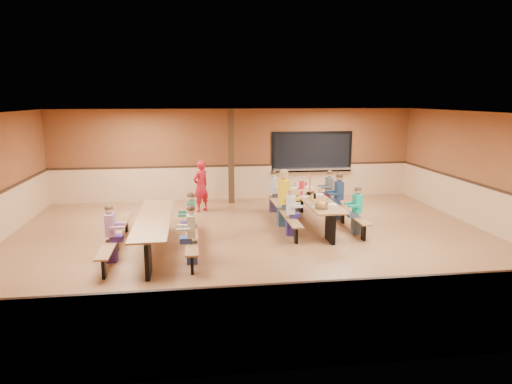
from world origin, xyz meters
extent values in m
plane|color=brown|center=(0.00, 0.00, 0.00)|extent=(12.00, 12.00, 0.00)
cube|color=brown|center=(0.00, 5.00, 1.50)|extent=(12.00, 0.04, 3.00)
cube|color=brown|center=(0.00, -5.00, 1.50)|extent=(12.00, 0.04, 3.00)
cube|color=brown|center=(6.00, 0.00, 1.50)|extent=(0.04, 10.00, 3.00)
cube|color=white|center=(0.00, 0.00, 3.00)|extent=(12.00, 10.00, 0.04)
cube|color=black|center=(2.60, 4.97, 1.55)|extent=(2.60, 0.06, 1.20)
cube|color=silver|center=(2.60, 4.88, 0.98)|extent=(2.70, 0.28, 0.06)
cube|color=#322110|center=(-0.20, 4.40, 1.50)|extent=(0.18, 0.18, 3.00)
cube|color=#98683C|center=(1.76, 1.54, 0.72)|extent=(0.75, 3.60, 0.04)
cube|color=black|center=(1.76, -0.01, 0.35)|extent=(0.08, 0.60, 0.70)
cube|color=black|center=(1.76, 3.09, 0.35)|extent=(0.08, 0.60, 0.70)
cube|color=#98683C|center=(0.94, 1.54, 0.43)|extent=(0.26, 3.60, 0.04)
cube|color=black|center=(0.94, 1.54, 0.21)|extent=(0.06, 0.18, 0.41)
cube|color=#98683C|center=(2.59, 1.54, 0.43)|extent=(0.26, 3.60, 0.04)
cube|color=black|center=(2.59, 1.54, 0.21)|extent=(0.06, 0.18, 0.41)
cube|color=#98683C|center=(-2.30, -0.03, 0.72)|extent=(0.75, 3.60, 0.04)
cube|color=black|center=(-2.30, -1.58, 0.35)|extent=(0.08, 0.60, 0.70)
cube|color=black|center=(-2.30, 1.52, 0.35)|extent=(0.08, 0.60, 0.70)
cube|color=#98683C|center=(-3.13, -0.03, 0.43)|extent=(0.26, 3.60, 0.04)
cube|color=black|center=(-3.13, -0.03, 0.21)|extent=(0.06, 0.18, 0.41)
cube|color=#98683C|center=(-1.48, -0.03, 0.43)|extent=(0.26, 3.60, 0.04)
cube|color=black|center=(-1.48, -0.03, 0.21)|extent=(0.06, 0.18, 0.41)
imported|color=#B41422|center=(-1.19, 3.40, 0.77)|extent=(0.66, 0.65, 1.54)
cylinder|color=red|center=(1.72, 2.74, 0.85)|extent=(0.16, 0.16, 0.22)
cube|color=black|center=(1.73, 1.43, 0.80)|extent=(0.10, 0.14, 0.13)
cylinder|color=yellow|center=(1.63, 1.17, 0.82)|extent=(0.06, 0.06, 0.17)
cylinder|color=#B2140F|center=(1.73, 1.54, 0.82)|extent=(0.06, 0.06, 0.17)
cube|color=black|center=(1.76, 1.92, 0.77)|extent=(0.16, 0.16, 0.06)
cube|color=#98683C|center=(1.76, 1.92, 1.05)|extent=(0.02, 0.09, 0.50)
camera|label=1|loc=(-1.40, -10.03, 3.34)|focal=32.00mm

